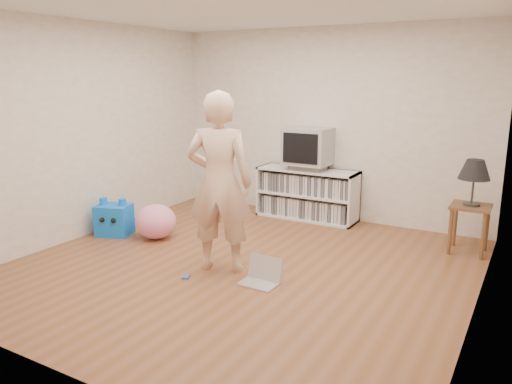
{
  "coord_description": "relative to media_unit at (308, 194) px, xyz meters",
  "views": [
    {
      "loc": [
        2.59,
        -4.19,
        1.95
      ],
      "look_at": [
        -0.05,
        0.4,
        0.72
      ],
      "focal_mm": 35.0,
      "sensor_mm": 36.0,
      "label": 1
    }
  ],
  "objects": [
    {
      "name": "table_lamp",
      "position": [
        2.15,
        -0.39,
        0.59
      ],
      "size": [
        0.34,
        0.34,
        0.52
      ],
      "color": "#333333",
      "rests_on": "side_table"
    },
    {
      "name": "plush_pink",
      "position": [
        -1.24,
        -1.76,
        -0.14
      ],
      "size": [
        0.53,
        0.53,
        0.42
      ],
      "primitive_type": "ellipsoid",
      "rotation": [
        0.0,
        0.0,
        -0.06
      ],
      "color": "pink",
      "rests_on": "ground"
    },
    {
      "name": "side_table",
      "position": [
        2.15,
        -0.39,
        0.07
      ],
      "size": [
        0.42,
        0.42,
        0.55
      ],
      "color": "brown",
      "rests_on": "ground"
    },
    {
      "name": "laptop",
      "position": [
        0.55,
        -2.3,
        -0.28
      ],
      "size": [
        0.37,
        0.3,
        0.25
      ],
      "rotation": [
        0.0,
        0.0,
        -0.03
      ],
      "color": "silver",
      "rests_on": "ground"
    },
    {
      "name": "ceiling",
      "position": [
        0.16,
        -2.04,
        2.25
      ],
      "size": [
        4.5,
        4.5,
        0.01
      ],
      "primitive_type": "cube",
      "color": "white",
      "rests_on": "walls"
    },
    {
      "name": "ground",
      "position": [
        0.16,
        -2.04,
        -0.35
      ],
      "size": [
        4.5,
        4.5,
        0.0
      ],
      "primitive_type": "plane",
      "color": "brown",
      "rests_on": "ground"
    },
    {
      "name": "walls",
      "position": [
        0.16,
        -2.04,
        0.95
      ],
      "size": [
        4.52,
        4.52,
        2.6
      ],
      "color": "beige",
      "rests_on": "ground"
    },
    {
      "name": "dvd_deck",
      "position": [
        0.0,
        -0.02,
        0.39
      ],
      "size": [
        0.45,
        0.35,
        0.07
      ],
      "primitive_type": "cube",
      "color": "gray",
      "rests_on": "media_unit"
    },
    {
      "name": "crt_tv",
      "position": [
        0.0,
        -0.02,
        0.67
      ],
      "size": [
        0.6,
        0.53,
        0.5
      ],
      "color": "#99999E",
      "rests_on": "dvd_deck"
    },
    {
      "name": "plush_blue",
      "position": [
        -1.79,
        -1.91,
        -0.15
      ],
      "size": [
        0.49,
        0.43,
        0.47
      ],
      "rotation": [
        0.0,
        0.0,
        0.33
      ],
      "color": "#0D6FFA",
      "rests_on": "ground"
    },
    {
      "name": "playing_cards",
      "position": [
        -0.15,
        -2.57,
        -0.34
      ],
      "size": [
        0.1,
        0.11,
        0.02
      ],
      "primitive_type": "cube",
      "rotation": [
        0.0,
        0.0,
        0.43
      ],
      "color": "#445BB6",
      "rests_on": "ground"
    },
    {
      "name": "person",
      "position": [
        0.01,
        -2.2,
        0.56
      ],
      "size": [
        0.77,
        0.64,
        1.82
      ],
      "primitive_type": "imported",
      "rotation": [
        0.0,
        0.0,
        3.49
      ],
      "color": "beige",
      "rests_on": "ground"
    },
    {
      "name": "media_unit",
      "position": [
        0.0,
        0.0,
        0.0
      ],
      "size": [
        1.4,
        0.45,
        0.7
      ],
      "color": "white",
      "rests_on": "ground"
    }
  ]
}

